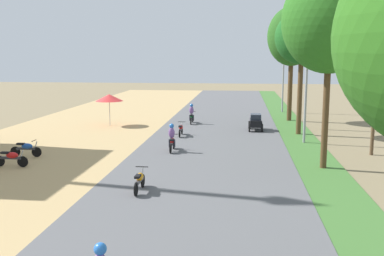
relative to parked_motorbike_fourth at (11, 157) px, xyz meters
The scene contains 15 objects.
parked_motorbike_fourth is the anchor object (origin of this frame).
parked_motorbike_fifth 2.29m from the parked_motorbike_fourth, 98.55° to the left, with size 1.80×0.54×0.94m.
vendor_umbrella 13.89m from the parked_motorbike_fourth, 85.84° to the left, with size 2.20×2.20×2.52m.
median_tree_second 17.09m from the parked_motorbike_fourth, ahead, with size 4.60×4.60×9.75m.
median_tree_third 20.34m from the parked_motorbike_fourth, 36.14° to the left, with size 3.77×3.77×8.71m.
median_tree_fourth 24.94m from the parked_motorbike_fourth, 49.38° to the left, with size 4.12×4.12×9.68m.
streetlamp_mid 18.11m from the parked_motorbike_fourth, 27.67° to the left, with size 3.16×0.20×8.33m.
streetlamp_far 29.07m from the parked_motorbike_fourth, 57.20° to the left, with size 3.16×0.20×8.10m.
utility_pole_near 20.15m from the parked_motorbike_fourth, 15.15° to the left, with size 1.80×0.20×9.65m.
utility_pole_far 22.98m from the parked_motorbike_fourth, 38.01° to the left, with size 1.80×0.20×9.05m.
car_hatchback_black 17.79m from the parked_motorbike_fourth, 44.92° to the left, with size 1.04×2.00×1.23m.
motorbike_ahead_second 8.13m from the parked_motorbike_fourth, 24.65° to the right, with size 0.54×1.80×0.94m.
motorbike_ahead_third 8.76m from the parked_motorbike_fourth, 30.89° to the left, with size 0.54×1.80×1.66m.
motorbike_ahead_fourth 12.09m from the parked_motorbike_fourth, 52.66° to the left, with size 0.54×1.80×0.94m.
motorbike_ahead_fifth 17.08m from the parked_motorbike_fourth, 64.13° to the left, with size 0.54×1.80×1.66m.
Camera 1 is at (1.72, -1.78, 5.62)m, focal length 41.69 mm.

